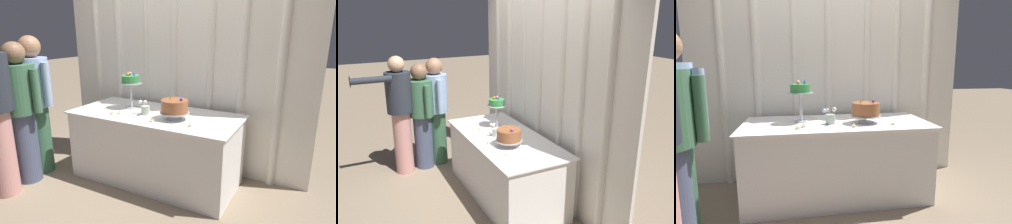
{
  "view_description": "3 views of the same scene",
  "coord_description": "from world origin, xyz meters",
  "views": [
    {
      "loc": [
        1.56,
        -2.5,
        1.67
      ],
      "look_at": [
        0.2,
        0.02,
        0.84
      ],
      "focal_mm": 31.05,
      "sensor_mm": 36.0,
      "label": 1
    },
    {
      "loc": [
        3.51,
        -1.63,
        2.3
      ],
      "look_at": [
        -0.04,
        0.14,
        1.08
      ],
      "focal_mm": 36.99,
      "sensor_mm": 36.0,
      "label": 2
    },
    {
      "loc": [
        -0.36,
        -2.47,
        1.33
      ],
      "look_at": [
        0.1,
        0.22,
        0.86
      ],
      "focal_mm": 28.02,
      "sensor_mm": 36.0,
      "label": 3
    }
  ],
  "objects": [
    {
      "name": "cake_table",
      "position": [
        0.0,
        0.1,
        0.39
      ],
      "size": [
        1.85,
        0.85,
        0.78
      ],
      "color": "white",
      "rests_on": "ground_plane"
    },
    {
      "name": "tealight_far_right",
      "position": [
        0.52,
        -0.12,
        0.79
      ],
      "size": [
        0.04,
        0.04,
        0.04
      ],
      "color": "beige",
      "rests_on": "cake_table"
    },
    {
      "name": "flower_vase",
      "position": [
        -0.08,
        0.02,
        0.84
      ],
      "size": [
        0.13,
        0.12,
        0.17
      ],
      "color": "#B2C1B2",
      "rests_on": "cake_table"
    },
    {
      "name": "tealight_far_left",
      "position": [
        -0.38,
        -0.15,
        0.79
      ],
      "size": [
        0.05,
        0.05,
        0.04
      ],
      "color": "beige",
      "rests_on": "cake_table"
    },
    {
      "name": "draped_curtain",
      "position": [
        0.01,
        0.61,
        1.5
      ],
      "size": [
        3.15,
        0.15,
        2.89
      ],
      "color": "white",
      "rests_on": "ground_plane"
    },
    {
      "name": "cake_display_nearleft",
      "position": [
        -0.35,
        0.16,
        1.09
      ],
      "size": [
        0.25,
        0.25,
        0.43
      ],
      "color": "#B2B2B7",
      "rests_on": "cake_table"
    },
    {
      "name": "cake_display_nearright",
      "position": [
        0.28,
        0.02,
        0.91
      ],
      "size": [
        0.3,
        0.3,
        0.24
      ],
      "color": "#B2B2B7",
      "rests_on": "cake_table"
    },
    {
      "name": "tealight_near_left",
      "position": [
        -0.33,
        -0.09,
        0.79
      ],
      "size": [
        0.05,
        0.05,
        0.04
      ],
      "color": "beige",
      "rests_on": "cake_table"
    },
    {
      "name": "ground_plane",
      "position": [
        0.0,
        0.0,
        0.0
      ],
      "size": [
        24.0,
        24.0,
        0.0
      ],
      "primitive_type": "plane",
      "color": "gray"
    },
    {
      "name": "tealight_near_right",
      "position": [
        0.12,
        -0.17,
        0.79
      ],
      "size": [
        0.04,
        0.04,
        0.04
      ],
      "color": "beige",
      "rests_on": "cake_table"
    }
  ]
}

